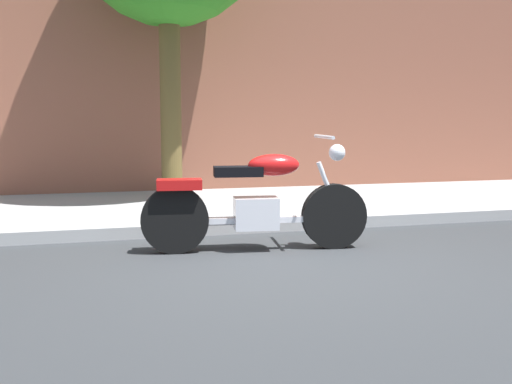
# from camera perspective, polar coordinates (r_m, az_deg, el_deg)

# --- Properties ---
(ground_plane) EXTENTS (60.00, 60.00, 0.00)m
(ground_plane) POSITION_cam_1_polar(r_m,az_deg,el_deg) (5.41, 2.29, -7.04)
(ground_plane) COLOR #303335
(sidewalk) EXTENTS (19.54, 3.30, 0.14)m
(sidewalk) POSITION_cam_1_polar(r_m,az_deg,el_deg) (8.35, -3.95, -1.52)
(sidewalk) COLOR #9D9D9D
(sidewalk) RESTS_ON ground
(motorcycle) EXTENTS (2.29, 0.71, 1.17)m
(motorcycle) POSITION_cam_1_polar(r_m,az_deg,el_deg) (5.84, -0.03, -1.18)
(motorcycle) COLOR black
(motorcycle) RESTS_ON ground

